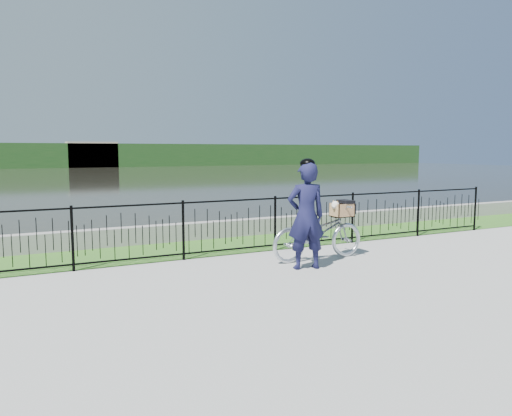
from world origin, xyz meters
TOP-DOWN VIEW (x-y plane):
  - ground at (0.00, 0.00)m, footprint 120.00×120.00m
  - grass_strip at (0.00, 2.60)m, footprint 60.00×2.00m
  - water at (0.00, 33.00)m, footprint 120.00×120.00m
  - quay_wall at (0.00, 3.60)m, footprint 60.00×0.30m
  - fence at (0.00, 1.60)m, footprint 14.00×0.06m
  - far_treeline at (0.00, 60.00)m, footprint 120.00×6.00m
  - far_building_right at (6.00, 58.50)m, footprint 6.00×3.00m
  - bicycle_rig at (1.32, 0.47)m, footprint 1.98×0.69m
  - cyclist at (0.71, -0.05)m, footprint 0.76×0.58m

SIDE VIEW (x-z plane):
  - ground at x=0.00m, z-range 0.00..0.00m
  - water at x=0.00m, z-range 0.00..0.00m
  - grass_strip at x=0.00m, z-range 0.00..0.01m
  - quay_wall at x=0.00m, z-range 0.00..0.40m
  - bicycle_rig at x=1.32m, z-range -0.04..1.10m
  - fence at x=0.00m, z-range 0.00..1.15m
  - cyclist at x=0.71m, z-range -0.01..1.94m
  - far_treeline at x=0.00m, z-range 0.00..3.00m
  - far_building_right at x=6.00m, z-range 0.00..3.20m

